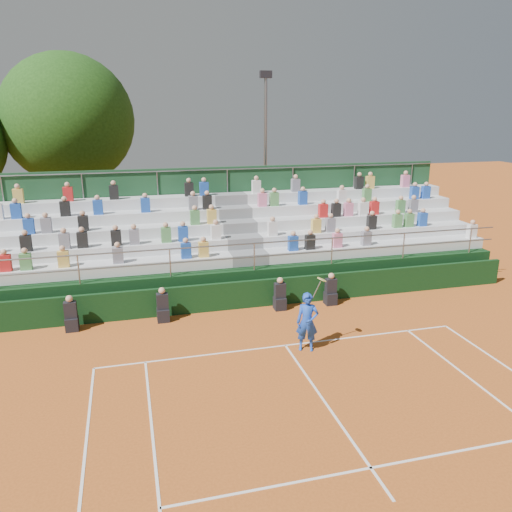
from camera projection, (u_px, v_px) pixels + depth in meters
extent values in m
plane|color=#BD5B1F|center=(285.00, 346.00, 14.93)|extent=(90.00, 90.00, 0.00)
cube|color=white|center=(285.00, 345.00, 14.92)|extent=(11.00, 0.06, 0.01)
cube|color=white|center=(326.00, 404.00, 11.95)|extent=(0.06, 6.40, 0.01)
cube|color=white|center=(371.00, 468.00, 9.83)|extent=(8.22, 0.06, 0.01)
cube|color=black|center=(258.00, 293.00, 17.75)|extent=(20.00, 0.15, 1.00)
cube|color=black|center=(72.00, 324.00, 15.90)|extent=(0.40, 0.40, 0.44)
cube|color=black|center=(70.00, 310.00, 15.76)|extent=(0.38, 0.25, 0.55)
sphere|color=tan|center=(69.00, 299.00, 15.66)|extent=(0.22, 0.22, 0.22)
cube|color=black|center=(163.00, 315.00, 16.59)|extent=(0.40, 0.40, 0.44)
cube|color=black|center=(162.00, 301.00, 16.46)|extent=(0.38, 0.25, 0.55)
sphere|color=tan|center=(162.00, 291.00, 16.35)|extent=(0.22, 0.22, 0.22)
cube|color=black|center=(280.00, 303.00, 17.58)|extent=(0.40, 0.40, 0.44)
cube|color=black|center=(280.00, 291.00, 17.44)|extent=(0.38, 0.25, 0.55)
sphere|color=tan|center=(280.00, 280.00, 17.33)|extent=(0.22, 0.22, 0.22)
cube|color=black|center=(330.00, 298.00, 18.04)|extent=(0.40, 0.40, 0.44)
cube|color=black|center=(331.00, 286.00, 17.91)|extent=(0.38, 0.25, 0.55)
sphere|color=tan|center=(331.00, 276.00, 17.80)|extent=(0.22, 0.22, 0.22)
cube|color=black|center=(239.00, 265.00, 20.60)|extent=(20.00, 5.20, 1.20)
cube|color=silver|center=(101.00, 269.00, 17.52)|extent=(9.30, 0.85, 0.42)
cube|color=silver|center=(377.00, 248.00, 20.11)|extent=(9.30, 0.85, 0.42)
cube|color=slate|center=(248.00, 258.00, 18.82)|extent=(1.40, 0.85, 0.42)
cube|color=silver|center=(101.00, 251.00, 18.19)|extent=(9.30, 0.85, 0.42)
cube|color=silver|center=(368.00, 233.00, 20.78)|extent=(9.30, 0.85, 0.42)
cube|color=slate|center=(243.00, 241.00, 19.49)|extent=(1.40, 0.85, 0.42)
cube|color=silver|center=(101.00, 234.00, 18.86)|extent=(9.30, 0.85, 0.42)
cube|color=silver|center=(360.00, 219.00, 21.45)|extent=(9.30, 0.85, 0.42)
cube|color=slate|center=(238.00, 226.00, 20.16)|extent=(1.40, 0.85, 0.42)
cube|color=silver|center=(100.00, 219.00, 19.53)|extent=(9.30, 0.85, 0.42)
cube|color=silver|center=(352.00, 206.00, 22.12)|extent=(9.30, 0.85, 0.42)
cube|color=slate|center=(234.00, 212.00, 20.83)|extent=(1.40, 0.85, 0.42)
cube|color=silver|center=(100.00, 204.00, 20.20)|extent=(9.30, 0.85, 0.42)
cube|color=silver|center=(344.00, 194.00, 22.79)|extent=(9.30, 0.85, 0.42)
cube|color=slate|center=(230.00, 199.00, 21.50)|extent=(1.40, 0.85, 0.42)
cube|color=#1A4426|center=(227.00, 216.00, 22.24)|extent=(20.00, 0.12, 4.40)
cylinder|color=gray|center=(254.00, 243.00, 17.78)|extent=(20.00, 0.05, 0.05)
cylinder|color=gray|center=(227.00, 169.00, 21.55)|extent=(20.00, 0.05, 0.05)
cube|color=red|center=(5.00, 263.00, 16.52)|extent=(0.36, 0.24, 0.56)
cube|color=#4C8C4C|center=(26.00, 262.00, 16.67)|extent=(0.36, 0.24, 0.56)
cube|color=gold|center=(63.00, 259.00, 16.96)|extent=(0.36, 0.24, 0.56)
cube|color=slate|center=(118.00, 255.00, 17.40)|extent=(0.36, 0.24, 0.56)
cube|color=#1E4CB2|center=(186.00, 251.00, 17.97)|extent=(0.36, 0.24, 0.56)
cube|color=gold|center=(204.00, 249.00, 18.12)|extent=(0.36, 0.24, 0.56)
cube|color=black|center=(26.00, 243.00, 17.32)|extent=(0.36, 0.24, 0.56)
cube|color=slate|center=(65.00, 241.00, 17.63)|extent=(0.36, 0.24, 0.56)
cube|color=black|center=(82.00, 240.00, 17.78)|extent=(0.36, 0.24, 0.56)
cube|color=black|center=(116.00, 238.00, 18.06)|extent=(0.36, 0.24, 0.56)
cube|color=slate|center=(134.00, 237.00, 18.21)|extent=(0.36, 0.24, 0.56)
cube|color=#4C8C4C|center=(166.00, 235.00, 18.49)|extent=(0.36, 0.24, 0.56)
cube|color=#1E4CB2|center=(183.00, 234.00, 18.64)|extent=(0.36, 0.24, 0.56)
cube|color=silver|center=(216.00, 232.00, 18.94)|extent=(0.36, 0.24, 0.56)
cube|color=#1E4CB2|center=(29.00, 226.00, 18.00)|extent=(0.36, 0.24, 0.56)
cube|color=slate|center=(46.00, 225.00, 18.14)|extent=(0.36, 0.24, 0.56)
cube|color=black|center=(83.00, 223.00, 18.45)|extent=(0.36, 0.24, 0.56)
cube|color=#4C8C4C|center=(195.00, 217.00, 19.45)|extent=(0.36, 0.24, 0.56)
cube|color=gold|center=(212.00, 217.00, 19.61)|extent=(0.36, 0.24, 0.56)
cube|color=#1E4CB2|center=(16.00, 211.00, 18.54)|extent=(0.36, 0.24, 0.56)
cube|color=black|center=(65.00, 209.00, 18.96)|extent=(0.36, 0.24, 0.56)
cube|color=#1E4CB2|center=(98.00, 207.00, 19.25)|extent=(0.36, 0.24, 0.56)
cube|color=#1E4CB2|center=(145.00, 205.00, 19.68)|extent=(0.36, 0.24, 0.56)
cube|color=slate|center=(193.00, 203.00, 20.14)|extent=(0.36, 0.24, 0.56)
cube|color=black|center=(207.00, 202.00, 20.28)|extent=(0.36, 0.24, 0.56)
cube|color=gold|center=(18.00, 196.00, 19.20)|extent=(0.36, 0.24, 0.56)
cube|color=red|center=(68.00, 194.00, 19.64)|extent=(0.36, 0.24, 0.56)
cube|color=black|center=(114.00, 192.00, 20.06)|extent=(0.36, 0.24, 0.56)
cube|color=black|center=(189.00, 189.00, 20.80)|extent=(0.36, 0.24, 0.56)
cube|color=#1E4CB2|center=(204.00, 189.00, 20.95)|extent=(0.36, 0.24, 0.56)
cube|color=#1E4CB2|center=(293.00, 243.00, 18.95)|extent=(0.36, 0.24, 0.56)
cube|color=black|center=(310.00, 242.00, 19.12)|extent=(0.36, 0.24, 0.56)
cube|color=pink|center=(337.00, 240.00, 19.39)|extent=(0.36, 0.24, 0.56)
cube|color=slate|center=(366.00, 238.00, 19.69)|extent=(0.36, 0.24, 0.56)
cube|color=silver|center=(472.00, 231.00, 20.86)|extent=(0.36, 0.24, 0.56)
cube|color=silver|center=(272.00, 228.00, 19.49)|extent=(0.36, 0.24, 0.56)
cube|color=gold|center=(316.00, 226.00, 19.93)|extent=(0.36, 0.24, 0.56)
cube|color=slate|center=(330.00, 225.00, 20.07)|extent=(0.36, 0.24, 0.56)
cube|color=black|center=(372.00, 222.00, 20.52)|extent=(0.36, 0.24, 0.56)
cube|color=#4C8C4C|center=(397.00, 221.00, 20.80)|extent=(0.36, 0.24, 0.56)
cube|color=#4C8C4C|center=(409.00, 220.00, 20.93)|extent=(0.36, 0.24, 0.56)
cube|color=#1E4CB2|center=(422.00, 219.00, 21.09)|extent=(0.36, 0.24, 0.56)
cube|color=red|center=(323.00, 211.00, 20.75)|extent=(0.36, 0.24, 0.56)
cube|color=black|center=(336.00, 210.00, 20.89)|extent=(0.36, 0.24, 0.56)
cube|color=pink|center=(348.00, 209.00, 21.02)|extent=(0.36, 0.24, 0.56)
cube|color=silver|center=(363.00, 209.00, 21.18)|extent=(0.36, 0.24, 0.56)
cube|color=red|center=(374.00, 208.00, 21.31)|extent=(0.36, 0.24, 0.56)
cube|color=#4C8C4C|center=(400.00, 207.00, 21.62)|extent=(0.36, 0.24, 0.56)
cube|color=slate|center=(413.00, 206.00, 21.77)|extent=(0.36, 0.24, 0.56)
cube|color=pink|center=(262.00, 200.00, 20.84)|extent=(0.36, 0.24, 0.56)
cube|color=#4C8C4C|center=(274.00, 199.00, 20.96)|extent=(0.36, 0.24, 0.56)
cube|color=#1E4CB2|center=(303.00, 198.00, 21.27)|extent=(0.36, 0.24, 0.56)
cube|color=silver|center=(342.00, 196.00, 21.70)|extent=(0.36, 0.24, 0.56)
cube|color=#4C8C4C|center=(367.00, 195.00, 22.00)|extent=(0.36, 0.24, 0.56)
cube|color=#1E4CB2|center=(414.00, 193.00, 22.57)|extent=(0.36, 0.24, 0.56)
cube|color=#1E4CB2|center=(426.00, 192.00, 22.71)|extent=(0.36, 0.24, 0.56)
cube|color=silver|center=(256.00, 187.00, 21.50)|extent=(0.36, 0.24, 0.56)
cube|color=slate|center=(295.00, 185.00, 21.93)|extent=(0.36, 0.24, 0.56)
cube|color=black|center=(359.00, 183.00, 22.67)|extent=(0.36, 0.24, 0.56)
cube|color=gold|center=(370.00, 182.00, 22.80)|extent=(0.36, 0.24, 0.56)
cube|color=pink|center=(405.00, 181.00, 23.24)|extent=(0.36, 0.24, 0.56)
imported|color=blue|center=(307.00, 322.00, 14.43)|extent=(0.74, 0.61, 1.76)
cylinder|color=gray|center=(317.00, 290.00, 14.22)|extent=(0.26, 0.03, 0.51)
cylinder|color=#E5D866|center=(322.00, 279.00, 14.17)|extent=(0.26, 0.28, 0.14)
cylinder|color=#3B2115|center=(77.00, 207.00, 26.39)|extent=(0.50, 0.50, 3.64)
sphere|color=#183B10|center=(68.00, 120.00, 25.13)|extent=(6.56, 6.56, 6.56)
cylinder|color=gray|center=(265.00, 162.00, 25.94)|extent=(0.16, 0.16, 8.28)
cube|color=black|center=(266.00, 74.00, 24.71)|extent=(0.60, 0.25, 0.35)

